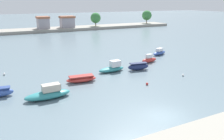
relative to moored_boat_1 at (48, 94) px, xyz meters
The scene contains 11 objects.
ground_plane 12.89m from the moored_boat_1, 45.81° to the right, with size 400.00×400.00×0.00m, color slate.
moored_boat_1 is the anchor object (origin of this frame).
moored_boat_2 6.31m from the moored_boat_1, 34.98° to the left, with size 4.23×1.85×0.88m.
moored_boat_3 12.63m from the moored_boat_1, 28.36° to the left, with size 4.47×1.87×1.69m.
moored_boat_4 15.97m from the moored_boat_1, 17.89° to the left, with size 3.64×1.58×1.16m.
moored_boat_5 21.17m from the moored_boat_1, 22.39° to the left, with size 3.29×1.34×1.50m.
moored_boat_6 27.67m from the moored_boat_1, 25.77° to the left, with size 4.00×2.27×1.38m.
mooring_buoy_0 12.26m from the moored_boat_1, 109.69° to the left, with size 0.36×0.36×0.36m, color white.
mooring_buoy_1 19.32m from the moored_boat_1, ahead, with size 0.34×0.34×0.34m, color white.
mooring_buoy_2 12.56m from the moored_boat_1, ahead, with size 0.34×0.34×0.34m, color red.
distant_shoreline 61.53m from the moored_boat_1, 84.62° to the left, with size 109.56×9.53×7.73m.
Camera 1 is at (-13.32, -15.41, 10.58)m, focal length 36.78 mm.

